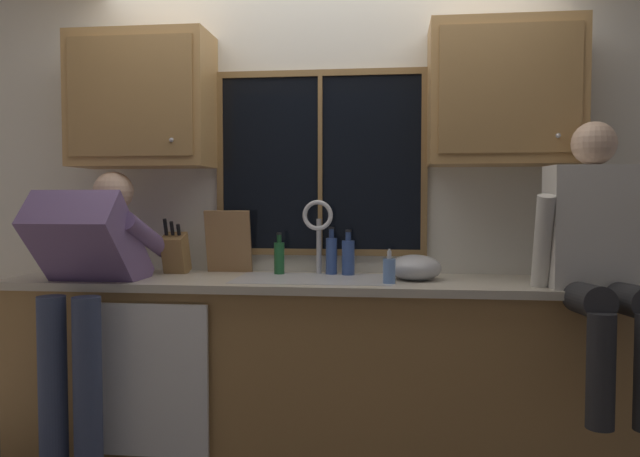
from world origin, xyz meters
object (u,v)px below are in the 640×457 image
at_px(cutting_board, 228,242).
at_px(soap_dispenser, 389,270).
at_px(bottle_tall_clear, 279,257).
at_px(bottle_amber_small, 331,255).
at_px(mixing_bowl, 415,268).
at_px(person_sitting_on_counter, 599,250).
at_px(bottle_green_glass, 348,257).
at_px(knife_block, 176,254).
at_px(person_standing, 88,281).

xyz_separation_m(cutting_board, soap_dispenser, (0.89, -0.36, -0.11)).
height_order(bottle_tall_clear, bottle_amber_small, bottle_amber_small).
bearing_deg(mixing_bowl, cutting_board, 169.26).
distance_m(person_sitting_on_counter, bottle_amber_small, 1.32).
bearing_deg(soap_dispenser, mixing_bowl, 51.95).
bearing_deg(person_sitting_on_counter, bottle_amber_small, 159.68).
relative_size(soap_dispenser, bottle_green_glass, 0.69).
distance_m(soap_dispenser, bottle_tall_clear, 0.67).
bearing_deg(soap_dispenser, knife_block, 166.46).
bearing_deg(person_standing, mixing_bowl, 10.56).
xyz_separation_m(bottle_green_glass, bottle_amber_small, (-0.09, 0.02, 0.01)).
distance_m(knife_block, cutting_board, 0.29).
bearing_deg(knife_block, cutting_board, 15.49).
bearing_deg(mixing_bowl, bottle_amber_small, 159.27).
bearing_deg(mixing_bowl, bottle_tall_clear, 168.84).
distance_m(person_standing, person_sitting_on_counter, 2.39).
distance_m(knife_block, bottle_amber_small, 0.85).
height_order(cutting_board, bottle_tall_clear, cutting_board).
bearing_deg(bottle_green_glass, mixing_bowl, -22.55).
relative_size(cutting_board, bottle_green_glass, 1.44).
relative_size(cutting_board, mixing_bowl, 1.31).
distance_m(mixing_bowl, bottle_green_glass, 0.38).
xyz_separation_m(mixing_bowl, soap_dispenser, (-0.13, -0.16, 0.00)).
xyz_separation_m(person_standing, bottle_amber_small, (1.15, 0.46, 0.10)).
bearing_deg(bottle_tall_clear, bottle_green_glass, 0.33).
bearing_deg(bottle_tall_clear, soap_dispenser, -27.25).
bearing_deg(person_standing, person_sitting_on_counter, 0.12).
bearing_deg(bottle_tall_clear, person_standing, -153.18).
relative_size(person_sitting_on_counter, soap_dispenser, 7.47).
height_order(bottle_green_glass, bottle_tall_clear, bottle_green_glass).
distance_m(bottle_green_glass, bottle_tall_clear, 0.37).
relative_size(cutting_board, soap_dispenser, 2.08).
relative_size(person_sitting_on_counter, bottle_tall_clear, 5.57).
bearing_deg(person_sitting_on_counter, cutting_board, 165.05).
distance_m(bottle_green_glass, bottle_amber_small, 0.09).
xyz_separation_m(knife_block, soap_dispenser, (1.16, -0.28, -0.04)).
bearing_deg(bottle_green_glass, cutting_board, 175.86).
bearing_deg(soap_dispenser, person_standing, -174.81).
xyz_separation_m(knife_block, mixing_bowl, (1.29, -0.12, -0.05)).
bearing_deg(cutting_board, person_standing, -139.50).
xyz_separation_m(mixing_bowl, bottle_amber_small, (-0.44, 0.17, 0.05)).
relative_size(person_sitting_on_counter, knife_block, 3.92).
relative_size(person_standing, soap_dispenser, 8.73).
xyz_separation_m(bottle_green_glass, bottle_tall_clear, (-0.37, -0.00, -0.01)).
height_order(person_standing, soap_dispenser, person_standing).
relative_size(bottle_green_glass, bottle_amber_small, 0.94).
relative_size(mixing_bowl, bottle_green_glass, 1.09).
bearing_deg(bottle_tall_clear, person_sitting_on_counter, -15.94).
distance_m(cutting_board, bottle_amber_small, 0.58).
distance_m(person_standing, mixing_bowl, 1.62).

